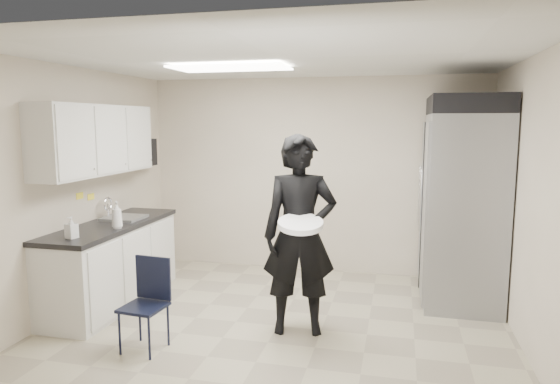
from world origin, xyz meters
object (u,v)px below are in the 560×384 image
(commercial_fridge, at_px, (462,208))
(man_tuxedo, at_px, (300,235))
(lower_counter, at_px, (112,265))
(folding_chair, at_px, (143,307))

(commercial_fridge, relative_size, man_tuxedo, 1.10)
(lower_counter, xyz_separation_m, folding_chair, (0.92, -0.99, -0.03))
(man_tuxedo, bearing_deg, commercial_fridge, 27.03)
(commercial_fridge, height_order, folding_chair, commercial_fridge)
(lower_counter, distance_m, folding_chair, 1.35)
(folding_chair, relative_size, man_tuxedo, 0.42)
(commercial_fridge, height_order, man_tuxedo, commercial_fridge)
(lower_counter, distance_m, man_tuxedo, 2.26)
(lower_counter, height_order, commercial_fridge, commercial_fridge)
(folding_chair, bearing_deg, commercial_fridge, 41.43)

